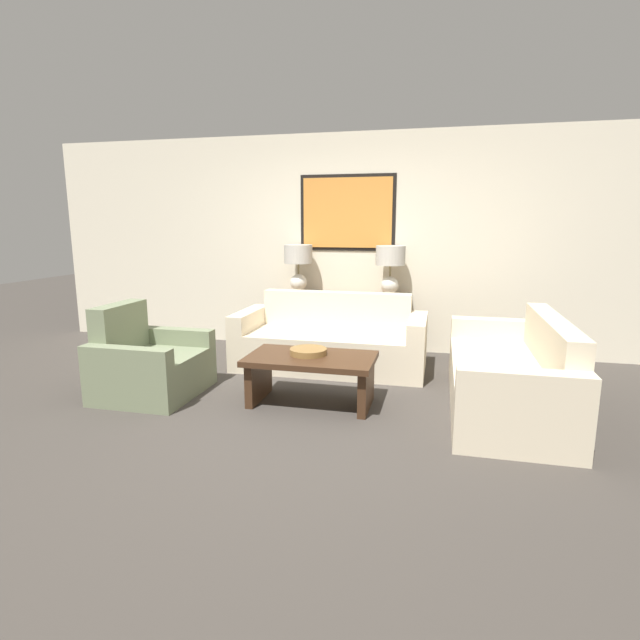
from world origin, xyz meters
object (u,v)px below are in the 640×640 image
object	(u,v)px
coffee_table	(311,369)
armchair_near_back_wall	(149,365)
couch_by_back_wall	(331,343)
console_table	(343,323)
table_lamp_right	(390,264)
couch_by_side	(511,377)
table_lamp_left	(298,262)
decorative_bowl	(308,351)

from	to	relation	value
coffee_table	armchair_near_back_wall	xyz separation A→B (m)	(-1.54, -0.10, -0.04)
couch_by_back_wall	armchair_near_back_wall	world-z (taller)	armchair_near_back_wall
console_table	table_lamp_right	world-z (taller)	table_lamp_right
console_table	couch_by_side	world-z (taller)	couch_by_side
armchair_near_back_wall	table_lamp_left	bearing A→B (deg)	65.20
couch_by_side	console_table	bearing A→B (deg)	138.87
table_lamp_right	armchair_near_back_wall	world-z (taller)	table_lamp_right
console_table	coffee_table	xyz separation A→B (m)	(0.08, -1.85, -0.04)
couch_by_side	table_lamp_left	bearing A→B (deg)	146.48
table_lamp_left	decorative_bowl	xyz separation A→B (m)	(0.61, -1.80, -0.64)
couch_by_back_wall	decorative_bowl	size ratio (longest dim) A/B	6.27
armchair_near_back_wall	console_table	bearing A→B (deg)	53.05
table_lamp_right	couch_by_back_wall	distance (m)	1.22
table_lamp_right	decorative_bowl	size ratio (longest dim) A/B	1.81
console_table	table_lamp_left	bearing A→B (deg)	180.00
couch_by_side	armchair_near_back_wall	bearing A→B (deg)	-173.01
console_table	table_lamp_right	bearing A→B (deg)	0.00
table_lamp_left	decorative_bowl	bearing A→B (deg)	-71.41
couch_by_side	decorative_bowl	xyz separation A→B (m)	(-1.73, -0.25, 0.19)
couch_by_side	coffee_table	size ratio (longest dim) A/B	1.85
couch_by_back_wall	couch_by_side	xyz separation A→B (m)	(1.77, -0.86, 0.00)
table_lamp_right	coffee_table	size ratio (longest dim) A/B	0.54
decorative_bowl	armchair_near_back_wall	bearing A→B (deg)	-174.51
table_lamp_right	decorative_bowl	world-z (taller)	table_lamp_right
coffee_table	armchair_near_back_wall	distance (m)	1.54
table_lamp_left	armchair_near_back_wall	world-z (taller)	table_lamp_left
coffee_table	console_table	bearing A→B (deg)	92.40
armchair_near_back_wall	table_lamp_right	bearing A→B (deg)	43.81
console_table	coffee_table	world-z (taller)	console_table
table_lamp_right	couch_by_back_wall	size ratio (longest dim) A/B	0.29
table_lamp_left	couch_by_back_wall	xyz separation A→B (m)	(0.56, -0.69, -0.83)
decorative_bowl	console_table	bearing A→B (deg)	91.30
coffee_table	armchair_near_back_wall	world-z (taller)	armchair_near_back_wall
couch_by_side	armchair_near_back_wall	xyz separation A→B (m)	(-3.24, -0.40, 0.00)
table_lamp_right	armchair_near_back_wall	xyz separation A→B (m)	(-2.03, -1.94, -0.83)
couch_by_side	armchair_near_back_wall	size ratio (longest dim) A/B	2.20
console_table	table_lamp_left	xyz separation A→B (m)	(-0.56, 0.00, 0.75)
console_table	decorative_bowl	distance (m)	1.80
couch_by_back_wall	armchair_near_back_wall	distance (m)	1.93
coffee_table	couch_by_side	bearing A→B (deg)	10.01
couch_by_back_wall	coffee_table	bearing A→B (deg)	-86.18
console_table	armchair_near_back_wall	xyz separation A→B (m)	(-1.46, -1.94, -0.08)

